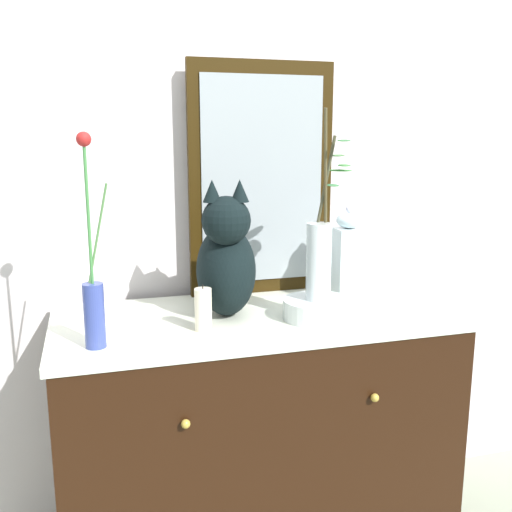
{
  "coord_description": "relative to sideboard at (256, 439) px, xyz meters",
  "views": [
    {
      "loc": [
        -0.47,
        -1.6,
        1.36
      ],
      "look_at": [
        0.0,
        0.0,
        1.01
      ],
      "focal_mm": 40.29,
      "sensor_mm": 36.0,
      "label": 1
    }
  ],
  "objects": [
    {
      "name": "wall_back",
      "position": [
        0.0,
        0.34,
        0.88
      ],
      "size": [
        4.4,
        0.08,
        2.6
      ],
      "primitive_type": "cube",
      "color": "silver",
      "rests_on": "ground_plane"
    },
    {
      "name": "jar_lidded_porcelain",
      "position": [
        0.33,
        0.06,
        0.56
      ],
      "size": [
        0.09,
        0.09,
        0.31
      ],
      "color": "silver",
      "rests_on": "sideboard"
    },
    {
      "name": "sideboard",
      "position": [
        0.0,
        0.0,
        0.0
      ],
      "size": [
        1.2,
        0.55,
        0.83
      ],
      "color": "black",
      "rests_on": "ground_plane"
    },
    {
      "name": "vase_slim_green",
      "position": [
        -0.47,
        -0.15,
        0.55
      ],
      "size": [
        0.08,
        0.05,
        0.54
      ],
      "color": "#35438F",
      "rests_on": "sideboard"
    },
    {
      "name": "mirror_leaning",
      "position": [
        0.09,
        0.24,
        0.8
      ],
      "size": [
        0.49,
        0.03,
        0.77
      ],
      "color": "black",
      "rests_on": "sideboard"
    },
    {
      "name": "vase_glass_clear",
      "position": [
        0.17,
        -0.09,
        0.61
      ],
      "size": [
        0.14,
        0.15,
        0.55
      ],
      "color": "silver",
      "rests_on": "bowl_porcelain"
    },
    {
      "name": "bowl_porcelain",
      "position": [
        0.16,
        -0.09,
        0.45
      ],
      "size": [
        0.21,
        0.21,
        0.06
      ],
      "primitive_type": "cylinder",
      "color": "white",
      "rests_on": "sideboard"
    },
    {
      "name": "candle_pillar",
      "position": [
        -0.18,
        -0.1,
        0.48
      ],
      "size": [
        0.05,
        0.05,
        0.13
      ],
      "color": "beige",
      "rests_on": "sideboard"
    },
    {
      "name": "cat_sitting",
      "position": [
        -0.09,
        0.02,
        0.58
      ],
      "size": [
        0.22,
        0.47,
        0.41
      ],
      "color": "black",
      "rests_on": "sideboard"
    }
  ]
}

